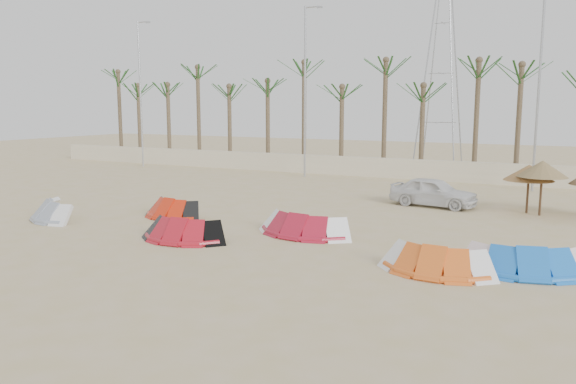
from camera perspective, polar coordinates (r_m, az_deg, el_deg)
The scene contains 16 objects.
ground at distance 17.52m, azimuth -9.13°, elevation -6.86°, with size 120.00×120.00×0.00m, color #C2AC8B.
boundary_wall at distance 37.15m, azimuth 11.43°, elevation 2.33°, with size 60.00×0.30×1.30m, color beige.
palm_line at distance 38.25m, azimuth 13.31°, elevation 11.15°, with size 52.00×4.00×7.70m.
lamp_a at distance 45.05m, azimuth -14.73°, elevation 9.83°, with size 1.25×0.14×11.00m.
lamp_b at distance 37.20m, azimuth 1.79°, elevation 10.40°, with size 1.25×0.14×11.00m.
lamp_c at distance 33.61m, azimuth 24.20°, elevation 9.84°, with size 1.25×0.14×11.00m.
pylon at distance 42.77m, azimuth 14.92°, elevation 2.15°, with size 3.00×3.00×14.00m, color #A5A8AD, non-canonical shape.
kite_grey at distance 25.38m, azimuth -22.29°, elevation -1.59°, with size 3.53×2.63×0.90m.
kite_red_left at distance 24.35m, azimuth -11.36°, elevation -1.52°, with size 3.05×1.81×0.90m.
kite_red_mid at distance 20.14m, azimuth -10.16°, elevation -3.62°, with size 3.26×1.76×0.90m.
kite_red_right at distance 20.71m, azimuth 1.90°, elevation -3.13°, with size 3.78×1.89×0.90m.
kite_orange at distance 16.63m, azimuth 15.02°, elevation -6.41°, with size 3.24×1.64×0.90m.
kite_blue at distance 17.50m, azimuth 23.33°, elevation -6.07°, with size 3.86×2.31×0.90m.
parasol_left at distance 26.67m, azimuth 23.29°, elevation 1.82°, with size 2.15×2.15×2.15m.
parasol_mid at distance 26.24m, azimuth 24.44°, elevation 2.16°, with size 2.10×2.10×2.39m.
car at distance 27.20m, azimuth 14.55°, elevation 0.01°, with size 1.62×4.02×1.37m, color silver.
Camera 1 is at (10.11, -13.53, 4.67)m, focal length 35.00 mm.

